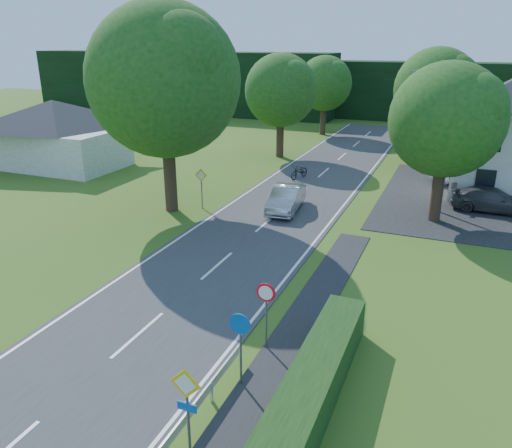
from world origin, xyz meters
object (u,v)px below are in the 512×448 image
at_px(moving_car, 286,199).
at_px(parked_car_grey, 492,200).
at_px(parked_car_silver_a, 468,173).
at_px(parasol, 500,179).
at_px(motorcycle, 299,171).
at_px(streetlight, 438,135).

relative_size(moving_car, parked_car_grey, 0.94).
xyz_separation_m(parked_car_silver_a, parked_car_grey, (1.43, -5.56, -0.13)).
bearing_deg(parked_car_silver_a, parasol, -130.66).
bearing_deg(parked_car_grey, parasol, -7.47).
height_order(moving_car, motorcycle, moving_car).
xyz_separation_m(moving_car, motorcycle, (-1.50, 7.21, -0.20)).
relative_size(motorcycle, parked_car_grey, 0.43).
bearing_deg(parked_car_grey, moving_car, 111.98).
xyz_separation_m(moving_car, parked_car_silver_a, (9.76, 10.08, 0.08)).
bearing_deg(parasol, motorcycle, -174.22).
distance_m(streetlight, parked_car_silver_a, 7.72).
relative_size(parked_car_silver_a, parked_car_grey, 1.05).
xyz_separation_m(motorcycle, parked_car_grey, (12.69, -2.70, 0.15)).
bearing_deg(parked_car_silver_a, motorcycle, 101.47).
height_order(moving_car, parked_car_silver_a, parked_car_silver_a).
distance_m(streetlight, moving_car, 9.30).
height_order(motorcycle, parked_car_silver_a, parked_car_silver_a).
distance_m(parked_car_grey, parasol, 4.08).
bearing_deg(motorcycle, streetlight, -5.69).
relative_size(motorcycle, parked_car_silver_a, 0.41).
relative_size(moving_car, motorcycle, 2.21).
height_order(motorcycle, parasol, parasol).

